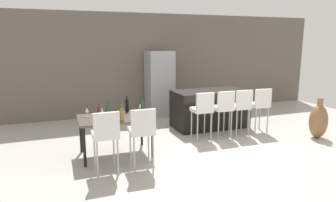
# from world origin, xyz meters

# --- Properties ---
(ground_plane) EXTENTS (10.00, 10.00, 0.00)m
(ground_plane) POSITION_xyz_m (0.00, 0.00, 0.00)
(ground_plane) COLOR #ADA89E
(back_wall) EXTENTS (10.00, 0.12, 2.90)m
(back_wall) POSITION_xyz_m (0.00, 3.09, 1.45)
(back_wall) COLOR #665B51
(back_wall) RESTS_ON ground_plane
(kitchen_island) EXTENTS (1.81, 0.92, 0.92)m
(kitchen_island) POSITION_xyz_m (0.30, 1.07, 0.46)
(kitchen_island) COLOR black
(kitchen_island) RESTS_ON ground_plane
(bar_chair_left) EXTENTS (0.41, 0.41, 1.05)m
(bar_chair_left) POSITION_xyz_m (-0.33, 0.23, 0.70)
(bar_chair_left) COLOR white
(bar_chair_left) RESTS_ON ground_plane
(bar_chair_middle) EXTENTS (0.40, 0.40, 1.05)m
(bar_chair_middle) POSITION_xyz_m (0.18, 0.23, 0.70)
(bar_chair_middle) COLOR white
(bar_chair_middle) RESTS_ON ground_plane
(bar_chair_right) EXTENTS (0.41, 0.41, 1.05)m
(bar_chair_right) POSITION_xyz_m (0.65, 0.23, 0.70)
(bar_chair_right) COLOR white
(bar_chair_right) RESTS_ON ground_plane
(bar_chair_far) EXTENTS (0.43, 0.43, 1.05)m
(bar_chair_far) POSITION_xyz_m (1.16, 0.23, 0.70)
(bar_chair_far) COLOR white
(bar_chair_far) RESTS_ON ground_plane
(dining_table) EXTENTS (1.33, 0.86, 0.74)m
(dining_table) POSITION_xyz_m (-2.27, -0.02, 0.67)
(dining_table) COLOR #4C4238
(dining_table) RESTS_ON ground_plane
(dining_chair_near) EXTENTS (0.41, 0.41, 1.05)m
(dining_chair_near) POSITION_xyz_m (-2.56, -0.81, 0.70)
(dining_chair_near) COLOR white
(dining_chair_near) RESTS_ON ground_plane
(dining_chair_far) EXTENTS (0.42, 0.42, 1.05)m
(dining_chair_far) POSITION_xyz_m (-1.97, -0.81, 0.70)
(dining_chair_far) COLOR white
(dining_chair_far) RESTS_ON ground_plane
(wine_bottle_inner) EXTENTS (0.07, 0.07, 0.32)m
(wine_bottle_inner) POSITION_xyz_m (-1.97, 0.30, 0.87)
(wine_bottle_inner) COLOR black
(wine_bottle_inner) RESTS_ON dining_table
(wine_bottle_far) EXTENTS (0.07, 0.07, 0.34)m
(wine_bottle_far) POSITION_xyz_m (-1.72, 0.05, 0.87)
(wine_bottle_far) COLOR #194723
(wine_bottle_far) RESTS_ON dining_table
(wine_bottle_middle) EXTENTS (0.07, 0.07, 0.31)m
(wine_bottle_middle) POSITION_xyz_m (-2.57, -0.17, 0.87)
(wine_bottle_middle) COLOR #471E19
(wine_bottle_middle) RESTS_ON dining_table
(wine_bottle_left) EXTENTS (0.07, 0.07, 0.29)m
(wine_bottle_left) POSITION_xyz_m (-2.20, -0.35, 0.86)
(wine_bottle_left) COLOR brown
(wine_bottle_left) RESTS_ON dining_table
(wine_bottle_end) EXTENTS (0.07, 0.07, 0.34)m
(wine_bottle_end) POSITION_xyz_m (-2.41, -0.17, 0.87)
(wine_bottle_end) COLOR #194723
(wine_bottle_end) RESTS_ON dining_table
(wine_glass_right) EXTENTS (0.07, 0.07, 0.17)m
(wine_glass_right) POSITION_xyz_m (-2.49, 0.08, 0.86)
(wine_glass_right) COLOR silver
(wine_glass_right) RESTS_ON dining_table
(wine_glass_near) EXTENTS (0.07, 0.07, 0.17)m
(wine_glass_near) POSITION_xyz_m (-1.73, 0.20, 0.86)
(wine_glass_near) COLOR silver
(wine_glass_near) RESTS_ON dining_table
(wine_glass_corner) EXTENTS (0.07, 0.07, 0.17)m
(wine_glass_corner) POSITION_xyz_m (-2.75, 0.18, 0.86)
(wine_glass_corner) COLOR silver
(wine_glass_corner) RESTS_ON dining_table
(refrigerator) EXTENTS (0.72, 0.68, 1.84)m
(refrigerator) POSITION_xyz_m (-0.49, 2.65, 0.92)
(refrigerator) COLOR #939699
(refrigerator) RESTS_ON ground_plane
(floor_vase) EXTENTS (0.39, 0.39, 0.90)m
(floor_vase) POSITION_xyz_m (2.12, -0.57, 0.38)
(floor_vase) COLOR brown
(floor_vase) RESTS_ON ground_plane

